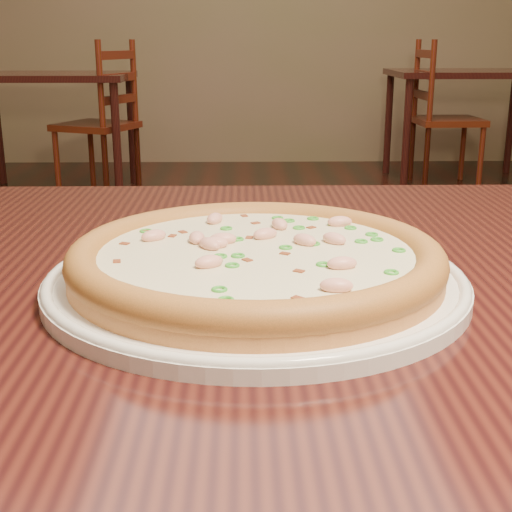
{
  "coord_description": "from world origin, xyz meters",
  "views": [
    {
      "loc": [
        -0.13,
        -1.23,
        0.96
      ],
      "look_at": [
        -0.12,
        -0.65,
        0.78
      ],
      "focal_mm": 50.0,
      "sensor_mm": 36.0,
      "label": 1
    }
  ],
  "objects_px": {
    "bg_table_left": "(50,89)",
    "chair_c": "(440,120)",
    "plate": "(256,280)",
    "pizza": "(256,259)",
    "bg_table_right": "(465,85)",
    "hero_table": "(379,367)",
    "chair_b": "(103,125)"
  },
  "relations": [
    {
      "from": "bg_table_left",
      "to": "chair_c",
      "type": "bearing_deg",
      "value": 4.14
    },
    {
      "from": "plate",
      "to": "pizza",
      "type": "xyz_separation_m",
      "value": [
        0.0,
        0.0,
        0.02
      ]
    },
    {
      "from": "bg_table_right",
      "to": "chair_c",
      "type": "bearing_deg",
      "value": -141.34
    },
    {
      "from": "hero_table",
      "to": "bg_table_left",
      "type": "xyz_separation_m",
      "value": [
        -1.33,
        3.95,
        0.0
      ]
    },
    {
      "from": "bg_table_right",
      "to": "pizza",
      "type": "bearing_deg",
      "value": -109.11
    },
    {
      "from": "pizza",
      "to": "bg_table_right",
      "type": "bearing_deg",
      "value": 70.89
    },
    {
      "from": "chair_c",
      "to": "bg_table_left",
      "type": "bearing_deg",
      "value": -175.86
    },
    {
      "from": "bg_table_left",
      "to": "chair_b",
      "type": "distance_m",
      "value": 0.41
    },
    {
      "from": "bg_table_right",
      "to": "chair_c",
      "type": "height_order",
      "value": "chair_c"
    },
    {
      "from": "bg_table_left",
      "to": "chair_b",
      "type": "bearing_deg",
      "value": -13.61
    },
    {
      "from": "pizza",
      "to": "chair_c",
      "type": "distance_m",
      "value": 4.39
    },
    {
      "from": "plate",
      "to": "chair_b",
      "type": "height_order",
      "value": "chair_b"
    },
    {
      "from": "bg_table_right",
      "to": "chair_c",
      "type": "xyz_separation_m",
      "value": [
        -0.2,
        -0.16,
        -0.22
      ]
    },
    {
      "from": "chair_b",
      "to": "bg_table_right",
      "type": "bearing_deg",
      "value": 10.13
    },
    {
      "from": "plate",
      "to": "bg_table_right",
      "type": "bearing_deg",
      "value": 70.89
    },
    {
      "from": "hero_table",
      "to": "pizza",
      "type": "relative_size",
      "value": 3.76
    },
    {
      "from": "hero_table",
      "to": "bg_table_right",
      "type": "xyz_separation_m",
      "value": [
        1.39,
        4.3,
        0.0
      ]
    },
    {
      "from": "chair_c",
      "to": "bg_table_right",
      "type": "bearing_deg",
      "value": 38.66
    },
    {
      "from": "bg_table_right",
      "to": "chair_b",
      "type": "xyz_separation_m",
      "value": [
        -2.38,
        -0.43,
        -0.22
      ]
    },
    {
      "from": "chair_b",
      "to": "plate",
      "type": "bearing_deg",
      "value": -77.4
    },
    {
      "from": "pizza",
      "to": "chair_b",
      "type": "height_order",
      "value": "chair_b"
    },
    {
      "from": "pizza",
      "to": "bg_table_right",
      "type": "distance_m",
      "value": 4.6
    },
    {
      "from": "plate",
      "to": "pizza",
      "type": "relative_size",
      "value": 1.12
    },
    {
      "from": "hero_table",
      "to": "chair_b",
      "type": "relative_size",
      "value": 1.26
    },
    {
      "from": "bg_table_right",
      "to": "chair_c",
      "type": "distance_m",
      "value": 0.34
    },
    {
      "from": "bg_table_left",
      "to": "bg_table_right",
      "type": "distance_m",
      "value": 2.74
    },
    {
      "from": "plate",
      "to": "bg_table_right",
      "type": "height_order",
      "value": "plate"
    },
    {
      "from": "bg_table_left",
      "to": "chair_c",
      "type": "xyz_separation_m",
      "value": [
        2.51,
        0.18,
        -0.22
      ]
    },
    {
      "from": "pizza",
      "to": "chair_c",
      "type": "bearing_deg",
      "value": 72.71
    },
    {
      "from": "bg_table_left",
      "to": "plate",
      "type": "bearing_deg",
      "value": -73.18
    },
    {
      "from": "hero_table",
      "to": "plate",
      "type": "relative_size",
      "value": 3.35
    },
    {
      "from": "pizza",
      "to": "chair_b",
      "type": "distance_m",
      "value": 4.03
    }
  ]
}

